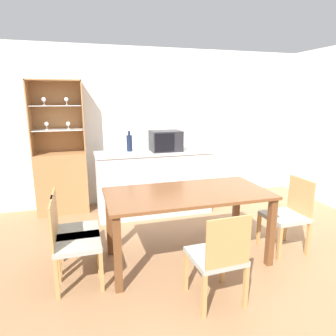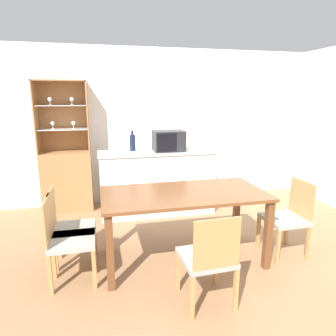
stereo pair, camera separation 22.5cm
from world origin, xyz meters
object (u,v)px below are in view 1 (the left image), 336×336
dining_chair_side_left_far (73,231)px  wine_bottle (129,143)px  dining_chair_head_near (218,257)px  microwave (166,141)px  dining_table (188,202)px  dining_chair_side_right_near (288,215)px  dining_chair_side_left_near (72,242)px  display_cabinet (62,174)px

dining_chair_side_left_far → wine_bottle: size_ratio=2.80×
dining_chair_head_near → microwave: 2.30m
dining_chair_side_left_far → microwave: size_ratio=1.88×
dining_table → dining_chair_side_right_near: (1.19, -0.13, -0.24)m
microwave → dining_chair_side_left_far: bearing=-136.2°
dining_table → dining_chair_head_near: bearing=-89.9°
dining_chair_side_left_near → microwave: microwave is taller
dining_chair_side_right_near → microwave: 1.99m
dining_chair_head_near → dining_chair_side_left_far: (-1.19, 0.89, 0.00)m
dining_chair_side_right_near → wine_bottle: bearing=40.8°
dining_table → dining_chair_head_near: dining_chair_head_near is taller
dining_chair_side_left_near → wine_bottle: 2.00m
display_cabinet → microwave: bearing=-17.2°
display_cabinet → dining_chair_side_left_far: display_cabinet is taller
dining_chair_side_left_near → wine_bottle: wine_bottle is taller
dining_chair_side_right_near → microwave: size_ratio=1.88×
dining_table → dining_chair_side_left_far: (-1.19, 0.13, -0.24)m
dining_chair_side_left_near → dining_table: bearing=95.8°
microwave → dining_table: bearing=-96.7°
display_cabinet → dining_chair_head_near: 3.01m
dining_chair_head_near → dining_chair_side_left_near: bearing=149.8°
dining_chair_head_near → dining_chair_side_left_near: size_ratio=1.00×
dining_chair_side_right_near → wine_bottle: (-1.55, 1.69, 0.67)m
dining_table → dining_chair_side_right_near: dining_chair_side_right_near is taller
dining_table → wine_bottle: (-0.36, 1.57, 0.43)m
display_cabinet → dining_chair_side_left_far: bearing=-84.4°
dining_chair_head_near → dining_chair_side_left_near: (-1.19, 0.63, 0.00)m
wine_bottle → display_cabinet: bearing=161.2°
dining_table → dining_chair_side_right_near: size_ratio=2.02×
dining_chair_side_right_near → dining_chair_head_near: bearing=116.3°
dining_chair_side_left_near → dining_chair_side_left_far: size_ratio=1.00×
dining_table → microwave: (0.17, 1.43, 0.45)m
dining_chair_side_right_near → dining_chair_side_left_near: size_ratio=1.00×
dining_chair_side_left_near → dining_chair_side_left_far: bearing=179.6°
dining_chair_side_left_far → wine_bottle: bearing=150.6°
dining_chair_side_right_near → display_cabinet: bearing=49.8°
dining_chair_side_left_far → microwave: (1.36, 1.30, 0.69)m
wine_bottle → dining_chair_side_left_near: bearing=-116.2°
dining_chair_side_left_far → dining_chair_side_left_near: bearing=0.8°
display_cabinet → dining_chair_head_near: size_ratio=2.35×
dining_chair_side_right_near → wine_bottle: size_ratio=2.80×
dining_chair_side_left_far → microwave: 2.01m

